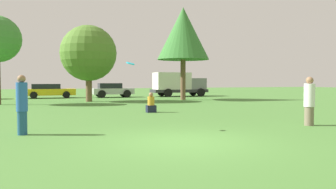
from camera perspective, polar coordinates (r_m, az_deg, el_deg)
ground_plane at (r=8.81m, az=2.31°, el=-8.03°), size 120.00×120.00×0.00m
person_thrower at (r=10.72m, az=-23.47°, el=-1.55°), size 0.32×0.32×1.76m
person_catcher at (r=12.89m, az=22.79°, el=-1.03°), size 0.37×0.37×1.72m
frisbee at (r=10.74m, az=-6.37°, el=5.24°), size 0.27×0.26×0.14m
bystander_sitting at (r=16.84m, az=-2.89°, el=-1.68°), size 0.46×0.38×1.00m
tree_1 at (r=26.16m, az=-13.29°, el=6.78°), size 4.19×4.19×5.74m
tree_2 at (r=27.95m, az=2.57°, el=10.21°), size 4.26×4.26×7.56m
parked_car_yellow at (r=32.36m, az=-19.47°, el=0.62°), size 4.41×1.84×1.29m
parked_car_silver at (r=32.44m, az=-9.44°, el=0.78°), size 3.81×1.87×1.34m
delivery_truck_grey at (r=34.10m, az=1.70°, el=1.85°), size 5.66×2.22×2.39m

